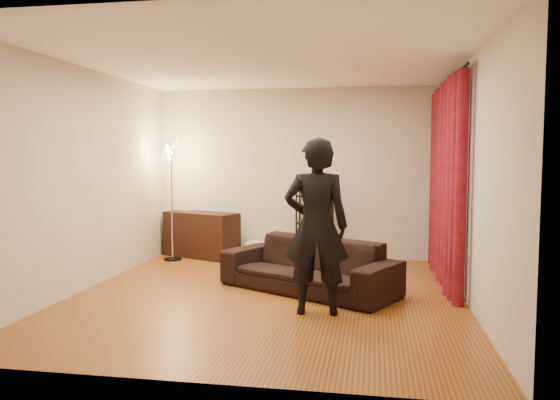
% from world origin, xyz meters
% --- Properties ---
extents(floor, '(5.00, 5.00, 0.00)m').
position_xyz_m(floor, '(0.00, 0.00, 0.00)').
color(floor, brown).
rests_on(floor, ground).
extents(ceiling, '(5.00, 5.00, 0.00)m').
position_xyz_m(ceiling, '(0.00, 0.00, 2.70)').
color(ceiling, white).
rests_on(ceiling, ground).
extents(wall_back, '(5.00, 0.00, 5.00)m').
position_xyz_m(wall_back, '(0.00, 2.50, 1.35)').
color(wall_back, beige).
rests_on(wall_back, ground).
extents(wall_front, '(5.00, 0.00, 5.00)m').
position_xyz_m(wall_front, '(0.00, -2.50, 1.35)').
color(wall_front, beige).
rests_on(wall_front, ground).
extents(wall_left, '(0.00, 5.00, 5.00)m').
position_xyz_m(wall_left, '(-2.25, 0.00, 1.35)').
color(wall_left, beige).
rests_on(wall_left, ground).
extents(wall_right, '(0.00, 5.00, 5.00)m').
position_xyz_m(wall_right, '(2.25, 0.00, 1.35)').
color(wall_right, beige).
rests_on(wall_right, ground).
extents(curtain_rod, '(0.04, 2.65, 0.04)m').
position_xyz_m(curtain_rod, '(2.15, 1.12, 2.58)').
color(curtain_rod, black).
rests_on(curtain_rod, wall_right).
extents(curtain, '(0.22, 2.65, 2.55)m').
position_xyz_m(curtain, '(2.13, 1.12, 1.28)').
color(curtain, maroon).
rests_on(curtain, ground).
extents(sofa, '(2.30, 1.77, 0.63)m').
position_xyz_m(sofa, '(0.45, 0.29, 0.31)').
color(sofa, black).
rests_on(sofa, ground).
extents(person, '(0.70, 0.50, 1.82)m').
position_xyz_m(person, '(0.64, -0.62, 0.91)').
color(person, black).
rests_on(person, ground).
extents(media_cabinet, '(1.33, 0.91, 0.73)m').
position_xyz_m(media_cabinet, '(-1.52, 2.23, 0.36)').
color(media_cabinet, black).
rests_on(media_cabinet, ground).
extents(storage_boxes, '(0.33, 0.27, 0.26)m').
position_xyz_m(storage_boxes, '(-0.63, 2.31, 0.13)').
color(storage_boxes, silver).
rests_on(storage_boxes, ground).
extents(wire_shelf, '(0.63, 0.53, 1.17)m').
position_xyz_m(wire_shelf, '(0.31, 2.28, 0.59)').
color(wire_shelf, black).
rests_on(wire_shelf, ground).
extents(floor_lamp, '(0.34, 0.34, 1.83)m').
position_xyz_m(floor_lamp, '(-1.89, 1.89, 0.92)').
color(floor_lamp, silver).
rests_on(floor_lamp, ground).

